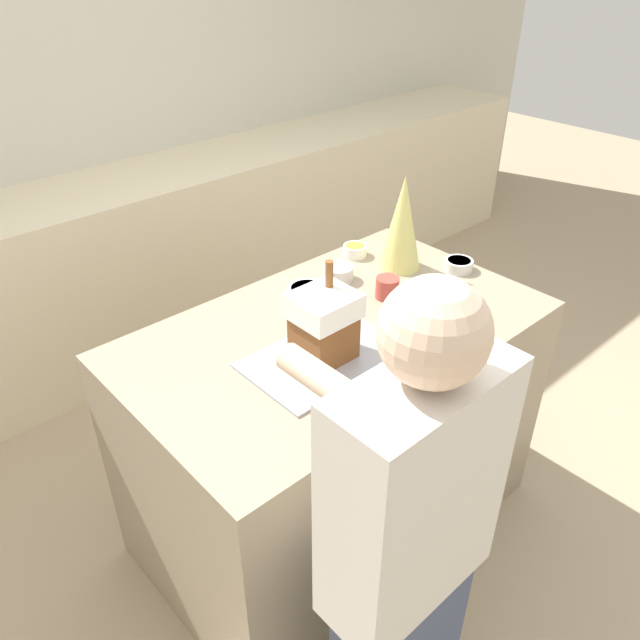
% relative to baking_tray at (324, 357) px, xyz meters
% --- Properties ---
extents(ground_plane, '(12.00, 12.00, 0.00)m').
position_rel_baking_tray_xyz_m(ground_plane, '(0.15, 0.10, -0.91)').
color(ground_plane, tan).
extents(wall_back, '(8.00, 0.05, 2.60)m').
position_rel_baking_tray_xyz_m(wall_back, '(0.15, 2.06, 0.39)').
color(wall_back, beige).
rests_on(wall_back, ground_plane).
extents(back_cabinet_block, '(6.00, 0.60, 0.95)m').
position_rel_baking_tray_xyz_m(back_cabinet_block, '(0.15, 1.74, -0.44)').
color(back_cabinet_block, beige).
rests_on(back_cabinet_block, ground_plane).
extents(kitchen_island, '(1.40, 0.84, 0.91)m').
position_rel_baking_tray_xyz_m(kitchen_island, '(0.15, 0.10, -0.46)').
color(kitchen_island, gray).
rests_on(kitchen_island, ground_plane).
extents(baking_tray, '(0.47, 0.31, 0.01)m').
position_rel_baking_tray_xyz_m(baking_tray, '(0.00, 0.00, 0.00)').
color(baking_tray, '#9E9EA8').
rests_on(baking_tray, kitchen_island).
extents(gingerbread_house, '(0.18, 0.16, 0.30)m').
position_rel_baking_tray_xyz_m(gingerbread_house, '(0.00, 0.00, 0.12)').
color(gingerbread_house, brown).
rests_on(gingerbread_house, baking_tray).
extents(decorative_tree, '(0.16, 0.16, 0.36)m').
position_rel_baking_tray_xyz_m(decorative_tree, '(0.62, 0.25, 0.18)').
color(decorative_tree, '#DBD675').
rests_on(decorative_tree, kitchen_island).
extents(candy_bowl_far_right, '(0.11, 0.11, 0.04)m').
position_rel_baking_tray_xyz_m(candy_bowl_far_right, '(0.76, 0.08, 0.02)').
color(candy_bowl_far_right, white).
rests_on(candy_bowl_far_right, kitchen_island).
extents(candy_bowl_near_tray_right, '(0.11, 0.11, 0.05)m').
position_rel_baking_tray_xyz_m(candy_bowl_near_tray_right, '(0.37, 0.33, 0.03)').
color(candy_bowl_near_tray_right, silver).
rests_on(candy_bowl_near_tray_right, kitchen_island).
extents(candy_bowl_behind_tray, '(0.09, 0.09, 0.04)m').
position_rel_baking_tray_xyz_m(candy_bowl_behind_tray, '(0.56, 0.43, 0.02)').
color(candy_bowl_behind_tray, white).
rests_on(candy_bowl_behind_tray, kitchen_island).
extents(candy_bowl_center_rear, '(0.14, 0.14, 0.04)m').
position_rel_baking_tray_xyz_m(candy_bowl_center_rear, '(0.20, 0.31, 0.02)').
color(candy_bowl_center_rear, silver).
rests_on(candy_bowl_center_rear, kitchen_island).
extents(mug, '(0.08, 0.08, 0.08)m').
position_rel_baking_tray_xyz_m(mug, '(0.41, 0.12, 0.03)').
color(mug, '#B24238').
rests_on(mug, kitchen_island).
extents(person, '(0.40, 0.50, 1.54)m').
position_rel_baking_tray_xyz_m(person, '(-0.30, -0.60, -0.12)').
color(person, '#424C6B').
rests_on(person, ground_plane).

